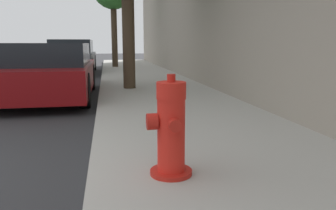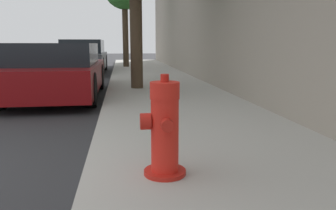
# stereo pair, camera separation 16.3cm
# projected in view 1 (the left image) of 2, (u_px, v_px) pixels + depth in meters

# --- Properties ---
(sidewalk_slab) EXTENTS (2.72, 40.00, 0.15)m
(sidewalk_slab) POSITION_uv_depth(u_px,v_px,m) (240.00, 171.00, 3.00)
(sidewalk_slab) COLOR #A8A59E
(sidewalk_slab) RESTS_ON ground_plane
(fire_hydrant) EXTENTS (0.38, 0.37, 0.84)m
(fire_hydrant) POSITION_uv_depth(u_px,v_px,m) (171.00, 130.00, 2.68)
(fire_hydrant) COLOR red
(fire_hydrant) RESTS_ON sidewalk_slab
(parked_car_near) EXTENTS (1.88, 4.24, 1.23)m
(parked_car_near) POSITION_uv_depth(u_px,v_px,m) (49.00, 71.00, 7.30)
(parked_car_near) COLOR maroon
(parked_car_near) RESTS_ON ground_plane
(parked_car_mid) EXTENTS (1.72, 4.56, 1.38)m
(parked_car_mid) POSITION_uv_depth(u_px,v_px,m) (73.00, 57.00, 13.56)
(parked_car_mid) COLOR #4C5156
(parked_car_mid) RESTS_ON ground_plane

